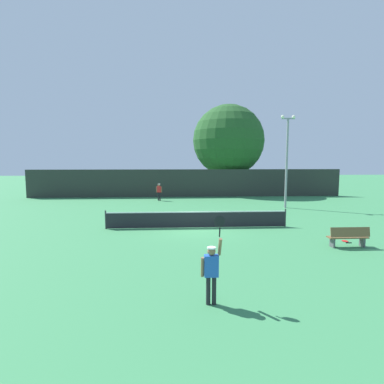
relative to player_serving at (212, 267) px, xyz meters
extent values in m
plane|color=#387F4C|center=(0.28, 9.32, -1.06)|extent=(120.00, 120.00, 0.00)
cube|color=#232328|center=(0.28, 9.32, -0.59)|extent=(10.48, 0.03, 0.91)
cube|color=white|center=(0.28, 9.32, -0.13)|extent=(10.48, 0.04, 0.06)
cylinder|color=#333338|center=(-4.96, 9.32, -0.53)|extent=(0.08, 0.08, 1.07)
cylinder|color=#333338|center=(5.52, 9.32, -0.53)|extent=(0.08, 0.08, 1.07)
cube|color=#2D332D|center=(0.28, 24.07, 0.41)|extent=(33.37, 0.12, 2.94)
cube|color=blue|center=(-0.01, -0.01, 0.03)|extent=(0.38, 0.22, 0.59)
sphere|color=#8C6647|center=(-0.01, -0.01, 0.43)|extent=(0.23, 0.23, 0.23)
cylinder|color=white|center=(-0.01, -0.01, 0.52)|extent=(0.24, 0.24, 0.04)
cylinder|color=black|center=(-0.09, -0.01, -0.67)|extent=(0.12, 0.12, 0.80)
cylinder|color=black|center=(0.07, -0.01, -0.67)|extent=(0.12, 0.12, 0.80)
cylinder|color=#8C6647|center=(-0.25, -0.01, 0.00)|extent=(0.09, 0.17, 0.56)
cylinder|color=#8C6647|center=(0.23, 0.07, 0.52)|extent=(0.09, 0.32, 0.54)
cylinder|color=black|center=(0.23, 0.13, 0.91)|extent=(0.04, 0.11, 0.28)
ellipsoid|color=black|center=(0.23, 0.19, 1.20)|extent=(0.30, 0.13, 0.36)
cube|color=red|center=(-2.53, 21.23, 0.04)|extent=(0.38, 0.22, 0.60)
sphere|color=#8C6647|center=(-2.53, 21.23, 0.45)|extent=(0.23, 0.23, 0.23)
cylinder|color=white|center=(-2.53, 21.23, 0.55)|extent=(0.24, 0.24, 0.04)
cylinder|color=black|center=(-2.61, 21.23, -0.66)|extent=(0.12, 0.12, 0.81)
cylinder|color=black|center=(-2.45, 21.23, -0.66)|extent=(0.12, 0.12, 0.81)
cylinder|color=#8C6647|center=(-2.77, 21.23, 0.01)|extent=(0.09, 0.17, 0.57)
cylinder|color=#8C6647|center=(-2.29, 21.23, 0.01)|extent=(0.09, 0.16, 0.57)
sphere|color=#CCE033|center=(-0.10, 11.50, -1.03)|extent=(0.07, 0.07, 0.07)
cylinder|color=black|center=(7.25, 5.66, -1.04)|extent=(0.28, 0.04, 0.04)
ellipsoid|color=red|center=(7.25, 5.98, -1.04)|extent=(0.28, 0.36, 0.04)
cube|color=brown|center=(6.82, 5.07, -0.61)|extent=(1.80, 0.40, 0.06)
cube|color=brown|center=(6.82, 4.89, -0.33)|extent=(1.80, 0.12, 0.44)
cube|color=#4C4C51|center=(6.12, 5.07, -0.84)|extent=(0.08, 0.36, 0.45)
cube|color=#4C4C51|center=(7.52, 5.07, -0.84)|extent=(0.08, 0.36, 0.45)
cylinder|color=gray|center=(8.11, 16.27, 2.53)|extent=(0.18, 0.18, 7.19)
cube|color=gray|center=(8.11, 16.27, 6.17)|extent=(1.10, 0.10, 0.10)
sphere|color=#F2EDCC|center=(7.66, 16.27, 6.30)|extent=(0.28, 0.28, 0.28)
sphere|color=#F2EDCC|center=(8.56, 16.27, 6.30)|extent=(0.28, 0.28, 0.28)
cylinder|color=brown|center=(5.28, 27.43, 0.48)|extent=(0.56, 0.56, 3.09)
sphere|color=#235123|center=(5.28, 27.43, 5.13)|extent=(8.28, 8.28, 8.28)
cube|color=black|center=(-3.08, 31.43, -0.46)|extent=(2.30, 4.36, 0.90)
cube|color=#2D333D|center=(-3.08, 31.13, 0.31)|extent=(1.91, 2.35, 0.64)
cylinder|color=black|center=(-3.93, 32.83, -0.76)|extent=(0.22, 0.60, 0.60)
cylinder|color=black|center=(-2.23, 32.83, -0.76)|extent=(0.22, 0.60, 0.60)
cylinder|color=black|center=(-3.93, 30.03, -0.76)|extent=(0.22, 0.60, 0.60)
cylinder|color=black|center=(-2.23, 30.03, -0.76)|extent=(0.22, 0.60, 0.60)
cube|color=red|center=(2.07, 30.98, -0.46)|extent=(2.44, 4.42, 0.90)
cube|color=#2D333D|center=(2.07, 30.68, 0.31)|extent=(1.98, 2.41, 0.64)
cylinder|color=black|center=(1.22, 32.38, -0.76)|extent=(0.22, 0.60, 0.60)
cylinder|color=black|center=(2.92, 32.38, -0.76)|extent=(0.22, 0.60, 0.60)
cylinder|color=black|center=(1.22, 29.58, -0.76)|extent=(0.22, 0.60, 0.60)
cylinder|color=black|center=(2.92, 29.58, -0.76)|extent=(0.22, 0.60, 0.60)
cube|color=red|center=(7.16, 30.19, -0.46)|extent=(2.28, 4.36, 0.90)
cube|color=#2D333D|center=(7.16, 29.89, 0.31)|extent=(1.89, 2.35, 0.64)
cylinder|color=black|center=(6.31, 31.59, -0.76)|extent=(0.22, 0.60, 0.60)
cylinder|color=black|center=(8.01, 31.59, -0.76)|extent=(0.22, 0.60, 0.60)
cylinder|color=black|center=(6.31, 28.79, -0.76)|extent=(0.22, 0.60, 0.60)
cylinder|color=black|center=(8.01, 28.79, -0.76)|extent=(0.22, 0.60, 0.60)
camera|label=1|loc=(-0.98, -7.83, 2.87)|focal=28.13mm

